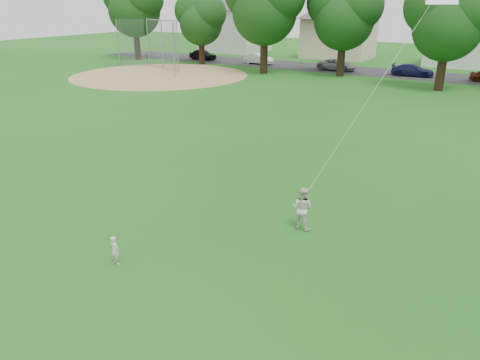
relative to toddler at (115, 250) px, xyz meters
The scene contains 10 objects.
ground 2.99m from the toddler, 14.18° to the left, with size 160.00×160.00×0.00m, color #145713.
street 42.82m from the toddler, 86.16° to the left, with size 90.00×7.00×0.01m, color #2D2D30.
dirt_infield 36.88m from the toddler, 128.84° to the left, with size 18.00×18.00×0.02m, color #9E7F51.
toddler is the anchor object (origin of this frame).
older_boy 6.23m from the toddler, 53.39° to the left, with size 0.73×0.57×1.50m, color silver.
kite 8.68m from the toddler, 46.86° to the left, with size 2.23×1.19×7.39m.
baseball_backstop 40.83m from the toddler, 129.18° to the left, with size 11.29×5.08×5.21m.
tree_row 37.40m from the toddler, 86.71° to the left, with size 82.76×8.94×10.94m.
parked_cars 41.74m from the toddler, 91.44° to the left, with size 54.51×2.33×1.28m.
house_row 52.96m from the toddler, 87.58° to the left, with size 76.04×13.41×10.59m.
Camera 1 is at (6.60, -9.02, 7.33)m, focal length 35.00 mm.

